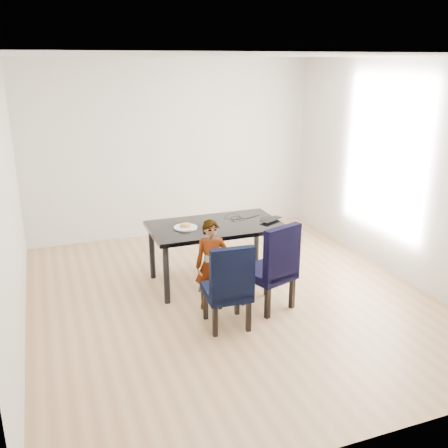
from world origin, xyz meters
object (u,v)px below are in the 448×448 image
object	(u,v)px
dining_table	(216,253)
plate	(186,227)
child	(212,265)
laptop	(268,219)
chair_left	(227,284)
chair_right	(268,265)

from	to	relation	value
dining_table	plate	bearing A→B (deg)	-179.48
child	laptop	size ratio (longest dim) A/B	3.17
dining_table	child	world-z (taller)	child
plate	laptop	xyz separation A→B (m)	(1.06, -0.06, 0.00)
chair_left	laptop	bearing A→B (deg)	50.59
chair_right	plate	world-z (taller)	chair_right
child	chair_right	bearing A→B (deg)	-4.74
chair_left	chair_right	world-z (taller)	chair_right
chair_left	plate	distance (m)	1.11
dining_table	child	distance (m)	0.72
chair_right	dining_table	bearing A→B (deg)	91.78
chair_right	plate	bearing A→B (deg)	110.80
dining_table	laptop	distance (m)	0.79
chair_right	plate	size ratio (longest dim) A/B	3.57
chair_right	child	distance (m)	0.62
laptop	dining_table	bearing A→B (deg)	-31.07
dining_table	chair_right	distance (m)	0.91
child	plate	distance (m)	0.70
child	plate	world-z (taller)	child
dining_table	plate	distance (m)	0.54
plate	laptop	distance (m)	1.06
child	laptop	world-z (taller)	child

